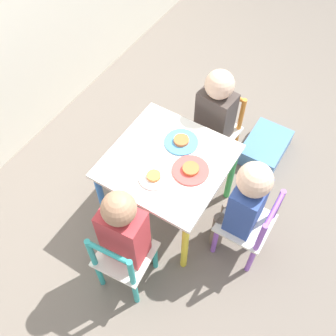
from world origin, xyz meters
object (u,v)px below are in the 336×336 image
at_px(chair_orange, 216,131).
at_px(plate_front, 191,170).
at_px(child_front, 244,202).
at_px(child_right, 214,115).
at_px(kids_table, 168,168).
at_px(chair_purple, 249,226).
at_px(child_left, 126,232).
at_px(storage_bin, 265,147).
at_px(plate_right, 181,142).
at_px(plate_left, 154,177).
at_px(chair_teal, 123,259).

distance_m(chair_orange, plate_front, 0.55).
relative_size(child_front, child_right, 0.99).
bearing_deg(kids_table, chair_purple, -89.87).
xyz_separation_m(child_front, child_left, (-0.43, 0.39, 0.01)).
height_order(child_front, storage_bin, child_front).
xyz_separation_m(chair_purple, child_front, (-0.00, 0.06, 0.19)).
relative_size(chair_orange, child_right, 0.69).
relative_size(chair_purple, chair_orange, 1.00).
height_order(chair_purple, plate_front, chair_purple).
bearing_deg(plate_right, child_front, -106.91).
distance_m(kids_table, plate_left, 0.16).
height_order(chair_orange, child_left, child_left).
bearing_deg(kids_table, plate_left, 180.00).
xyz_separation_m(child_left, plate_right, (0.57, 0.04, 0.04)).
distance_m(chair_orange, storage_bin, 0.40).
bearing_deg(plate_right, chair_purple, -104.92).
height_order(plate_left, storage_bin, plate_left).
relative_size(chair_teal, plate_left, 3.41).
xyz_separation_m(child_front, storage_bin, (0.70, 0.11, -0.38)).
relative_size(child_right, plate_right, 4.16).
xyz_separation_m(child_front, plate_left, (-0.13, 0.43, 0.05)).
bearing_deg(chair_orange, child_front, -46.34).
bearing_deg(plate_left, chair_teal, -172.85).
bearing_deg(child_left, plate_front, -107.42).
bearing_deg(plate_front, plate_left, 135.00).
bearing_deg(child_right, child_left, -84.67).
height_order(chair_purple, chair_teal, same).
bearing_deg(plate_right, kids_table, 180.00).
relative_size(kids_table, child_right, 0.80).
bearing_deg(kids_table, chair_orange, -5.42).
relative_size(child_front, plate_front, 3.96).
distance_m(child_front, child_left, 0.59).
xyz_separation_m(plate_front, plate_left, (-0.13, 0.13, 0.00)).
distance_m(kids_table, plate_front, 0.16).
height_order(chair_purple, storage_bin, chair_purple).
bearing_deg(chair_orange, plate_left, -88.85).
bearing_deg(storage_bin, plate_right, 150.04).
height_order(chair_teal, plate_right, chair_teal).
bearing_deg(storage_bin, kids_table, 154.99).
xyz_separation_m(kids_table, storage_bin, (0.70, -0.33, -0.35)).
height_order(plate_front, storage_bin, plate_front).
bearing_deg(chair_purple, storage_bin, -166.46).
relative_size(chair_purple, plate_right, 2.89).
relative_size(plate_left, storage_bin, 0.43).
xyz_separation_m(kids_table, chair_teal, (-0.49, -0.05, -0.16)).
xyz_separation_m(plate_front, plate_right, (0.13, 0.13, 0.00)).
distance_m(child_front, storage_bin, 0.80).
bearing_deg(plate_front, child_left, 167.81).
bearing_deg(kids_table, storage_bin, -25.01).
height_order(kids_table, plate_left, plate_left).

